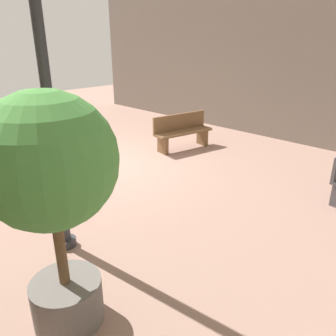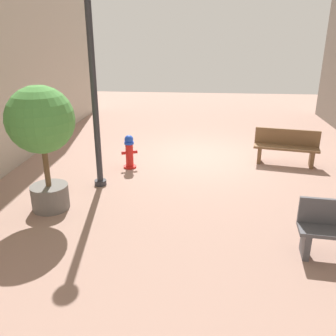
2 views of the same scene
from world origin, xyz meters
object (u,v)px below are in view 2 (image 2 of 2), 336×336
(bench_near, at_px, (286,146))
(street_lamp, at_px, (92,62))
(planter_tree, at_px, (42,129))
(fire_hydrant, at_px, (129,151))

(bench_near, height_order, street_lamp, street_lamp)
(street_lamp, bearing_deg, planter_tree, 61.45)
(fire_hydrant, relative_size, planter_tree, 0.36)
(fire_hydrant, relative_size, bench_near, 0.51)
(fire_hydrant, height_order, street_lamp, street_lamp)
(planter_tree, height_order, street_lamp, street_lamp)
(planter_tree, bearing_deg, fire_hydrant, -115.02)
(bench_near, bearing_deg, planter_tree, 30.79)
(bench_near, relative_size, planter_tree, 0.70)
(fire_hydrant, distance_m, street_lamp, 2.71)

